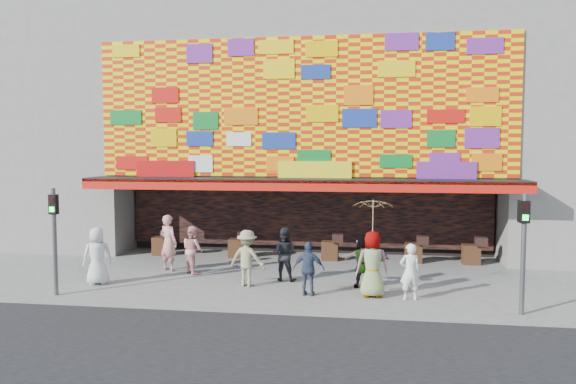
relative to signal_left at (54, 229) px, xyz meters
name	(u,v)px	position (x,y,z in m)	size (l,w,h in m)	color
ground	(283,290)	(6.20, 1.50, -1.86)	(90.00, 90.00, 0.00)	slate
road_strip	(225,381)	(6.20, -5.00, -1.85)	(30.00, 8.00, 0.02)	black
shop_building	(314,122)	(6.20, 9.68, 3.37)	(15.20, 9.40, 10.00)	gray
neighbor_left	(30,107)	(-6.80, 9.50, 4.14)	(11.00, 8.00, 12.00)	gray
signal_left	(54,229)	(0.00, 0.00, 0.00)	(0.22, 0.20, 3.00)	#59595B
signal_right	(524,240)	(12.40, 0.00, 0.00)	(0.22, 0.20, 3.00)	#59595B
ped_a	(97,256)	(0.56, 1.33, -0.99)	(0.85, 0.55, 1.74)	silver
ped_b	(169,243)	(1.98, 3.50, -0.92)	(0.69, 0.45, 1.89)	tan
ped_c	(284,254)	(6.04, 2.68, -1.03)	(0.80, 0.63, 1.66)	black
ped_d	(247,258)	(5.06, 1.80, -1.02)	(1.09, 0.62, 1.68)	gray
ped_e	(309,269)	(7.00, 1.00, -1.11)	(0.88, 0.37, 1.51)	#343F5C
ped_f	(364,261)	(8.49, 2.15, -1.06)	(1.49, 0.47, 1.60)	gray
ped_g	(372,264)	(8.75, 1.11, -0.94)	(0.90, 0.59, 1.84)	gray
ped_h	(410,272)	(9.75, 0.98, -1.09)	(0.56, 0.37, 1.54)	white
ped_i	(193,250)	(2.91, 3.24, -1.08)	(0.76, 0.59, 1.56)	pink
parasol	(373,217)	(8.75, 1.11, 0.35)	(1.15, 1.17, 1.97)	beige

